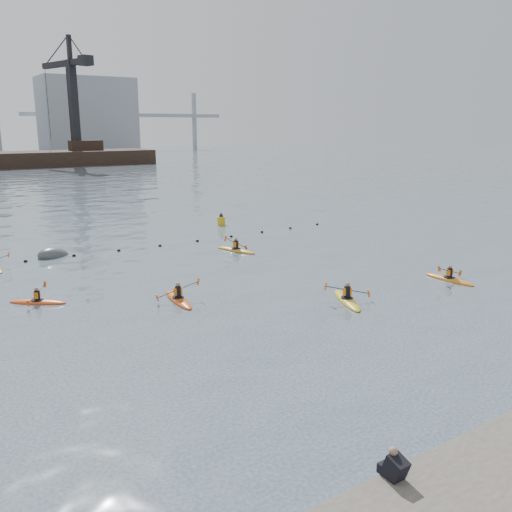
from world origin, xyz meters
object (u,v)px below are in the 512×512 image
object	(u,v)px
kayaker_4	(449,279)
kayaker_1	(347,299)
kayaker_3	(236,250)
mooring_buoy	(54,256)
kayaker_0	(178,299)
kayaker_2	(38,301)
nav_buoy	(221,221)

from	to	relation	value
kayaker_4	kayaker_1	bearing A→B (deg)	-5.07
kayaker_3	kayaker_4	world-z (taller)	kayaker_3
mooring_buoy	kayaker_0	bearing A→B (deg)	-78.00
kayaker_0	kayaker_3	xyz separation A→B (m)	(8.09, 7.75, -0.00)
kayaker_2	kayaker_4	world-z (taller)	kayaker_4
kayaker_1	kayaker_2	xyz separation A→B (m)	(-12.75, 8.14, -0.02)
kayaker_4	mooring_buoy	xyz separation A→B (m)	(-17.02, 18.20, -0.10)
kayaker_4	kayaker_3	bearing A→B (deg)	-66.53
kayaker_0	kayaker_4	size ratio (longest dim) A/B	1.08
kayaker_1	nav_buoy	size ratio (longest dim) A/B	2.77
kayaker_3	nav_buoy	xyz separation A→B (m)	(4.23, 9.37, 0.27)
kayaker_0	nav_buoy	xyz separation A→B (m)	(12.31, 17.11, 0.27)
mooring_buoy	kayaker_1	bearing A→B (deg)	-61.53
kayaker_1	kayaker_3	distance (m)	12.49
kayaker_3	kayaker_2	bearing A→B (deg)	179.30
kayaker_3	nav_buoy	bearing A→B (deg)	47.94
kayaker_1	kayaker_3	xyz separation A→B (m)	(1.21, 12.43, -0.00)
kayaker_3	nav_buoy	world-z (taller)	kayaker_3
kayaker_1	kayaker_4	size ratio (longest dim) A/B	1.09
kayaker_4	kayaker_0	bearing A→B (deg)	-21.74
kayaker_0	kayaker_1	size ratio (longest dim) A/B	0.99
kayaker_0	nav_buoy	distance (m)	21.08
kayaker_1	kayaker_3	size ratio (longest dim) A/B	1.02
kayaker_4	mooring_buoy	distance (m)	24.91
kayaker_2	mooring_buoy	world-z (taller)	kayaker_2
nav_buoy	kayaker_1	bearing A→B (deg)	-104.01
kayaker_1	kayaker_2	world-z (taller)	kayaker_1
kayaker_1	kayaker_3	bearing A→B (deg)	109.22
kayaker_0	kayaker_4	bearing A→B (deg)	-13.38
kayaker_3	kayaker_4	size ratio (longest dim) A/B	1.07
kayaker_0	kayaker_2	bearing A→B (deg)	155.78
kayaker_0	kayaker_1	distance (m)	8.32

